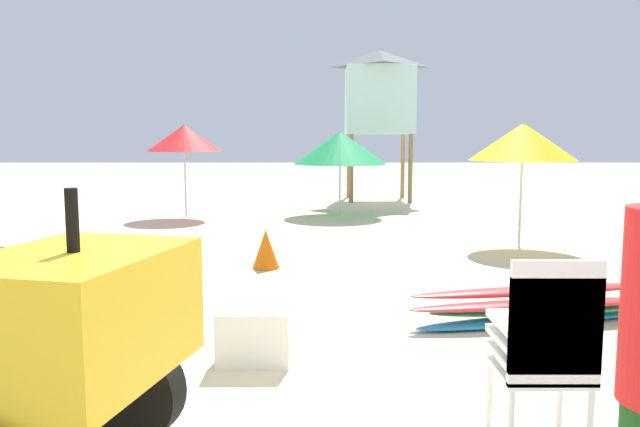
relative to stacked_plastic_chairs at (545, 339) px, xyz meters
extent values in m
cube|color=gold|center=(-2.37, -0.39, 0.25)|extent=(1.03, 1.25, 0.60)
cylinder|color=black|center=(-2.37, -0.39, 0.70)|extent=(0.07, 0.07, 0.30)
cylinder|color=black|center=(-2.29, 0.16, -0.35)|extent=(0.63, 0.31, 0.60)
cube|color=white|center=(0.00, 0.10, -0.21)|extent=(0.48, 0.48, 0.04)
cube|color=white|center=(0.00, -0.12, -0.01)|extent=(0.48, 0.04, 0.40)
cube|color=white|center=(0.00, 0.10, -0.12)|extent=(0.48, 0.48, 0.04)
cube|color=white|center=(0.00, -0.12, 0.08)|extent=(0.48, 0.04, 0.40)
cube|color=white|center=(0.00, 0.10, -0.03)|extent=(0.48, 0.48, 0.04)
cube|color=white|center=(0.00, -0.12, 0.17)|extent=(0.48, 0.04, 0.40)
cube|color=white|center=(0.00, 0.10, 0.06)|extent=(0.48, 0.48, 0.04)
cube|color=white|center=(0.00, -0.12, 0.26)|extent=(0.48, 0.04, 0.40)
cylinder|color=white|center=(0.21, 0.31, -0.44)|extent=(0.04, 0.04, 0.42)
cylinder|color=white|center=(-0.21, 0.31, -0.44)|extent=(0.04, 0.04, 0.42)
cylinder|color=white|center=(0.21, -0.11, -0.44)|extent=(0.04, 0.04, 0.42)
cylinder|color=white|center=(-0.21, -0.11, -0.44)|extent=(0.04, 0.04, 0.42)
ellipsoid|color=#268CCC|center=(0.82, 2.45, -0.61)|extent=(2.46, 0.89, 0.08)
ellipsoid|color=green|center=(0.82, 2.49, -0.53)|extent=(2.10, 0.52, 0.08)
ellipsoid|color=red|center=(0.76, 2.38, -0.45)|extent=(2.41, 0.62, 0.08)
ellipsoid|color=red|center=(0.83, 2.59, -0.37)|extent=(2.47, 0.72, 0.08)
cylinder|color=olive|center=(-0.39, 13.40, 0.26)|extent=(0.12, 0.12, 1.82)
cylinder|color=olive|center=(1.17, 13.40, 0.26)|extent=(0.12, 0.12, 1.82)
cylinder|color=olive|center=(-0.39, 14.96, 0.26)|extent=(0.12, 0.12, 1.82)
cylinder|color=olive|center=(1.17, 14.96, 0.26)|extent=(0.12, 0.12, 1.82)
cube|color=silver|center=(0.39, 14.18, 2.06)|extent=(1.80, 1.80, 1.80)
pyramid|color=#4C5156|center=(0.39, 14.18, 3.19)|extent=(1.98, 1.98, 0.45)
cylinder|color=beige|center=(-0.77, 10.73, 0.28)|extent=(0.04, 0.04, 1.86)
cone|color=#19994C|center=(-0.77, 10.73, 0.85)|extent=(2.07, 2.07, 0.72)
cylinder|color=beige|center=(1.93, 6.58, 0.32)|extent=(0.04, 0.04, 1.95)
cone|color=yellow|center=(1.93, 6.58, 1.01)|extent=(1.65, 1.65, 0.58)
cylinder|color=beige|center=(-4.13, 10.36, 0.34)|extent=(0.04, 0.04, 1.99)
cone|color=red|center=(-4.13, 10.36, 1.06)|extent=(1.61, 1.61, 0.56)
cone|color=orange|center=(-1.93, 4.96, -0.39)|extent=(0.36, 0.36, 0.52)
cube|color=white|center=(-1.73, 1.41, -0.44)|extent=(0.55, 0.34, 0.42)
camera|label=1|loc=(-1.22, -3.29, 1.08)|focal=35.49mm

